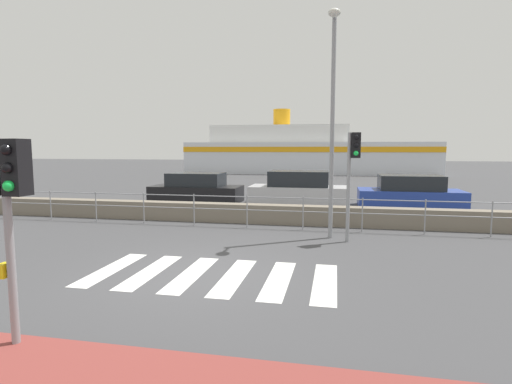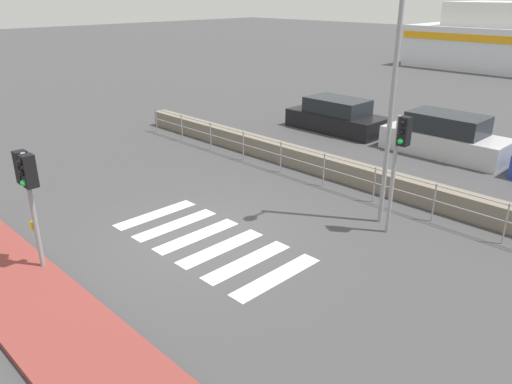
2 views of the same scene
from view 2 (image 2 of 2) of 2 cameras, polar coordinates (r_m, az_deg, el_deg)
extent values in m
plane|color=#424244|center=(12.48, -6.57, -5.09)|extent=(160.00, 160.00, 0.00)
cube|color=brown|center=(10.79, -24.19, -11.40)|extent=(24.00, 1.80, 0.12)
cube|color=silver|center=(13.86, -11.39, -2.53)|extent=(0.45, 2.40, 0.01)
cube|color=silver|center=(13.17, -9.19, -3.70)|extent=(0.45, 2.40, 0.01)
cube|color=silver|center=(12.52, -6.75, -4.99)|extent=(0.45, 2.40, 0.01)
cube|color=silver|center=(11.90, -4.03, -6.40)|extent=(0.45, 2.40, 0.01)
cube|color=silver|center=(11.31, -1.01, -7.96)|extent=(0.45, 2.40, 0.01)
cube|color=silver|center=(10.77, 2.36, -9.65)|extent=(0.45, 2.40, 0.01)
cube|color=slate|center=(16.28, 9.62, 2.56)|extent=(20.12, 0.55, 0.65)
cylinder|color=gray|center=(15.40, 7.85, 4.21)|extent=(18.11, 0.03, 0.03)
cylinder|color=gray|center=(15.53, 7.77, 2.72)|extent=(18.11, 0.03, 0.03)
cylinder|color=gray|center=(21.99, -11.34, 8.08)|extent=(0.04, 0.04, 1.06)
cylinder|color=gray|center=(20.55, -8.48, 7.30)|extent=(0.04, 0.04, 1.06)
cylinder|color=gray|center=(19.16, -5.21, 6.38)|extent=(0.04, 0.04, 1.06)
cylinder|color=gray|center=(17.86, -1.46, 5.30)|extent=(0.04, 0.04, 1.06)
cylinder|color=gray|center=(16.64, 2.84, 4.03)|extent=(0.04, 0.04, 1.06)
cylinder|color=gray|center=(15.55, 7.76, 2.54)|extent=(0.04, 0.04, 1.06)
cylinder|color=gray|center=(14.59, 13.37, 0.82)|extent=(0.04, 0.04, 1.06)
cylinder|color=gray|center=(13.81, 19.67, -1.13)|extent=(0.04, 0.04, 1.06)
cylinder|color=gray|center=(13.23, 26.64, -3.26)|extent=(0.04, 0.04, 1.06)
cylinder|color=gray|center=(11.36, -24.05, -2.35)|extent=(0.10, 0.10, 2.67)
cube|color=black|center=(11.17, -25.16, 2.58)|extent=(0.24, 0.24, 0.68)
sphere|color=black|center=(11.15, -24.67, 3.78)|extent=(0.13, 0.13, 0.13)
sphere|color=black|center=(11.21, -24.50, 2.76)|extent=(0.13, 0.13, 0.13)
sphere|color=#19D84C|center=(11.28, -24.33, 1.75)|extent=(0.13, 0.13, 0.13)
cube|color=black|center=(10.86, -24.52, 2.18)|extent=(0.24, 0.24, 0.68)
sphere|color=black|center=(10.76, -25.37, 3.05)|extent=(0.13, 0.13, 0.13)
sphere|color=black|center=(10.82, -25.19, 2.00)|extent=(0.13, 0.13, 0.13)
sphere|color=#19D84C|center=(10.89, -25.02, 0.95)|extent=(0.13, 0.13, 0.13)
cube|color=yellow|center=(11.56, -24.04, -3.49)|extent=(0.10, 0.14, 0.18)
cylinder|color=gray|center=(12.49, 15.37, 1.73)|extent=(0.10, 0.10, 2.99)
cube|color=black|center=(12.08, 16.61, 6.67)|extent=(0.24, 0.24, 0.68)
sphere|color=black|center=(11.91, 16.39, 7.54)|extent=(0.13, 0.13, 0.13)
sphere|color=black|center=(11.96, 16.28, 6.56)|extent=(0.13, 0.13, 0.13)
sphere|color=#19D84C|center=(12.01, 16.18, 5.59)|extent=(0.13, 0.13, 0.13)
cylinder|color=gray|center=(12.63, 15.24, 9.62)|extent=(0.12, 0.12, 6.22)
cube|color=black|center=(22.16, 9.15, 7.94)|extent=(4.31, 1.83, 0.77)
cube|color=#1E2328|center=(22.00, 9.26, 9.71)|extent=(2.59, 1.61, 0.63)
cube|color=#BCBCC1|center=(19.76, 20.73, 5.19)|extent=(4.46, 1.77, 0.85)
cube|color=#1E2328|center=(19.57, 21.04, 7.35)|extent=(2.68, 1.56, 0.69)
camera|label=1|loc=(6.82, -45.88, -12.30)|focal=28.00mm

